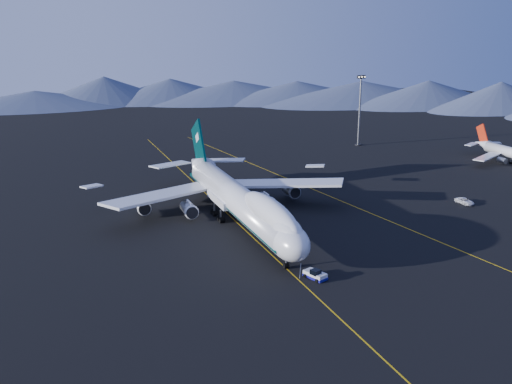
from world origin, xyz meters
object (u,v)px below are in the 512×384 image
object	(u,v)px
boeing_747	(238,199)
pushback_tug	(315,275)
floodlight_mast	(360,110)
service_van	(465,201)

from	to	relation	value
boeing_747	pushback_tug	world-z (taller)	boeing_747
pushback_tug	floodlight_mast	distance (m)	124.02
pushback_tug	boeing_747	bearing A→B (deg)	75.03
boeing_747	pushback_tug	xyz separation A→B (m)	(3.00, -32.36, -5.23)
pushback_tug	service_van	bearing A→B (deg)	5.56
boeing_747	service_van	bearing A→B (deg)	-5.64
boeing_747	pushback_tug	bearing A→B (deg)	-84.70
boeing_747	floodlight_mast	size ratio (longest dim) A/B	2.78
pushback_tug	service_van	world-z (taller)	pushback_tug
boeing_747	floodlight_mast	xyz separation A→B (m)	(72.17, 69.81, 7.38)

